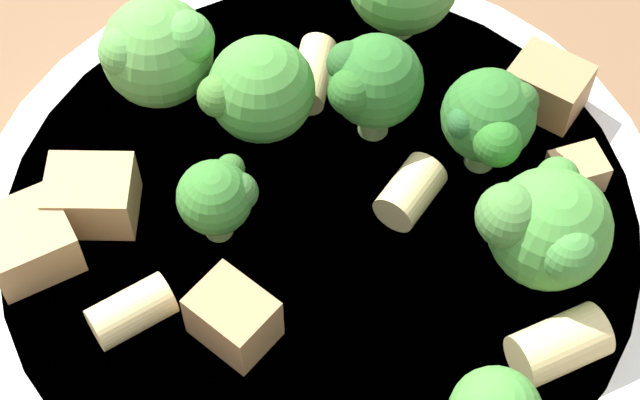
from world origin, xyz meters
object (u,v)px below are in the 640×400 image
broccoli_floret_5 (218,187)px  chicken_chunk_2 (548,86)px  broccoli_floret_0 (259,92)px  rigatoni_4 (559,345)px  broccoli_floret_3 (371,82)px  chicken_chunk_4 (92,196)px  chicken_chunk_1 (29,255)px  rigatoni_0 (408,184)px  chicken_chunk_0 (233,318)px  pasta_bowl (320,244)px  rigatoni_1 (312,74)px  broccoli_floret_1 (157,52)px  broccoli_floret_2 (547,228)px  broccoli_floret_6 (489,119)px  rigatoni_2 (131,311)px

broccoli_floret_5 → chicken_chunk_2: (-0.03, 0.12, -0.01)m
broccoli_floret_0 → rigatoni_4: bearing=37.8°
broccoli_floret_3 → chicken_chunk_4: broccoli_floret_3 is taller
broccoli_floret_0 → chicken_chunk_1: size_ratio=1.56×
broccoli_floret_0 → broccoli_floret_5: bearing=-28.4°
broccoli_floret_0 → rigatoni_0: bearing=53.2°
broccoli_floret_5 → chicken_chunk_0: size_ratio=1.33×
broccoli_floret_5 → chicken_chunk_2: size_ratio=1.25×
broccoli_floret_3 → broccoli_floret_5: size_ratio=1.32×
broccoli_floret_0 → broccoli_floret_5: size_ratio=1.32×
pasta_bowl → rigatoni_1: (-0.06, 0.01, 0.02)m
chicken_chunk_4 → rigatoni_1: bearing=117.9°
rigatoni_4 → chicken_chunk_1: chicken_chunk_1 is taller
broccoli_floret_1 → chicken_chunk_0: size_ratio=1.79×
broccoli_floret_2 → rigatoni_0: size_ratio=1.92×
rigatoni_0 → rigatoni_1: (-0.05, -0.02, -0.00)m
pasta_bowl → chicken_chunk_0: 0.06m
broccoli_floret_2 → rigatoni_1: broccoli_floret_2 is taller
pasta_bowl → broccoli_floret_2: size_ratio=5.37×
rigatoni_4 → chicken_chunk_1: 0.16m
broccoli_floret_2 → broccoli_floret_3: broccoli_floret_2 is taller
pasta_bowl → rigatoni_0: bearing=96.4°
rigatoni_4 → chicken_chunk_2: size_ratio=1.10×
broccoli_floret_1 → broccoli_floret_6: size_ratio=1.05×
broccoli_floret_6 → chicken_chunk_4: 0.13m
broccoli_floret_3 → rigatoni_2: broccoli_floret_3 is taller
broccoli_floret_6 → rigatoni_2: 0.13m
broccoli_floret_1 → rigatoni_1: size_ratio=1.56×
chicken_chunk_4 → chicken_chunk_0: bearing=37.8°
broccoli_floret_0 → chicken_chunk_2: 0.10m
rigatoni_0 → chicken_chunk_0: chicken_chunk_0 is taller
chicken_chunk_1 → chicken_chunk_2: 0.18m
rigatoni_1 → broccoli_floret_1: bearing=-93.0°
rigatoni_0 → chicken_chunk_1: 0.12m
chicken_chunk_0 → chicken_chunk_1: (-0.03, -0.06, -0.00)m
rigatoni_2 → chicken_chunk_4: 0.04m
broccoli_floret_2 → broccoli_floret_3: (-0.06, -0.04, 0.00)m
chicken_chunk_2 → rigatoni_0: bearing=-61.0°
chicken_chunk_4 → broccoli_floret_5: bearing=76.3°
broccoli_floret_2 → rigatoni_4: 0.03m
broccoli_floret_0 → chicken_chunk_0: size_ratio=1.75×
rigatoni_1 → chicken_chunk_2: (0.02, 0.08, 0.00)m
rigatoni_1 → chicken_chunk_2: size_ratio=1.08×
pasta_bowl → rigatoni_0: 0.04m
chicken_chunk_0 → chicken_chunk_2: same height
pasta_bowl → broccoli_floret_1: 0.08m
broccoli_floret_2 → broccoli_floret_6: broccoli_floret_2 is taller
rigatoni_0 → chicken_chunk_4: (-0.01, -0.10, 0.00)m
rigatoni_0 → rigatoni_2: bearing=-70.9°
broccoli_floret_6 → chicken_chunk_1: bearing=-83.5°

